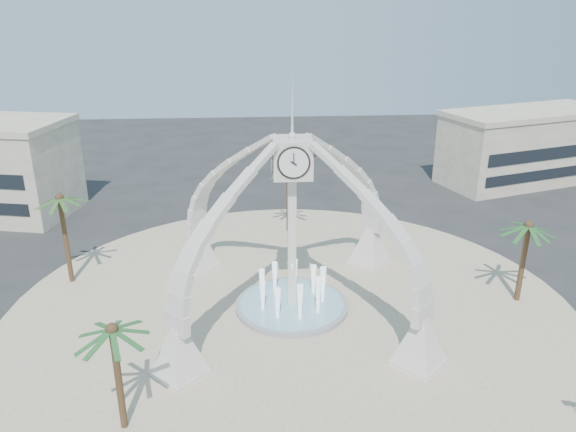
{
  "coord_description": "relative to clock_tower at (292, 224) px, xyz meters",
  "views": [
    {
      "loc": [
        -2.75,
        -34.75,
        20.49
      ],
      "look_at": [
        -0.12,
        2.0,
        6.26
      ],
      "focal_mm": 35.0,
      "sensor_mm": 36.0,
      "label": 1
    }
  ],
  "objects": [
    {
      "name": "building_ne",
      "position": [
        30.0,
        28.0,
        -2.18
      ],
      "size": [
        21.87,
        14.17,
        8.6
      ],
      "rotation": [
        0.0,
        0.0,
        0.31
      ],
      "color": "beige",
      "rests_on": "ground"
    },
    {
      "name": "fountain",
      "position": [
        0.0,
        0.0,
        -6.2
      ],
      "size": [
        8.0,
        8.0,
        3.62
      ],
      "color": "#9B9B9E",
      "rests_on": "ground"
    },
    {
      "name": "ground",
      "position": [
        0.0,
        0.0,
        -6.49
      ],
      "size": [
        140.0,
        140.0,
        0.0
      ],
      "primitive_type": "plane",
      "color": "#282828",
      "rests_on": "ground"
    },
    {
      "name": "palm_west",
      "position": [
        -16.76,
        5.25,
        0.31
      ],
      "size": [
        4.9,
        4.9,
        7.67
      ],
      "rotation": [
        0.0,
        0.0,
        -0.29
      ],
      "color": "brown",
      "rests_on": "ground"
    },
    {
      "name": "palm_north",
      "position": [
        0.78,
        14.23,
        -0.53
      ],
      "size": [
        4.11,
        4.11,
        6.77
      ],
      "rotation": [
        0.0,
        0.0,
        -0.09
      ],
      "color": "brown",
      "rests_on": "ground"
    },
    {
      "name": "palm_south",
      "position": [
        -9.48,
        -11.25,
        -0.74
      ],
      "size": [
        4.59,
        4.59,
        6.57
      ],
      "rotation": [
        0.0,
        0.0,
        0.2
      ],
      "color": "brown",
      "rests_on": "ground"
    },
    {
      "name": "clock_tower",
      "position": [
        0.0,
        0.0,
        0.0
      ],
      "size": [
        17.94,
        17.94,
        16.3
      ],
      "color": "silver",
      "rests_on": "ground"
    },
    {
      "name": "plaza",
      "position": [
        0.0,
        0.0,
        -6.46
      ],
      "size": [
        40.0,
        40.0,
        0.06
      ],
      "primitive_type": "cylinder",
      "color": "beige",
      "rests_on": "ground"
    },
    {
      "name": "palm_east",
      "position": [
        16.48,
        -0.03,
        -0.66
      ],
      "size": [
        5.44,
        5.44,
        6.7
      ],
      "rotation": [
        0.0,
        0.0,
        0.39
      ],
      "color": "brown",
      "rests_on": "ground"
    }
  ]
}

